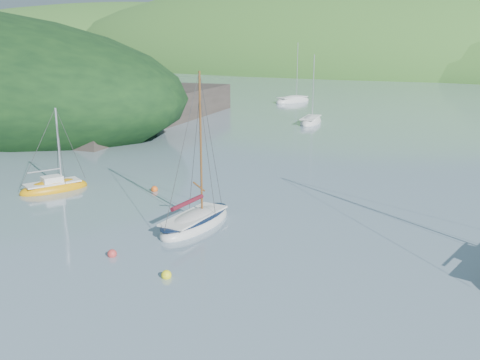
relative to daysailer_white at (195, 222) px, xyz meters
The scene contains 7 objects.
ground 7.31m from the daysailer_white, 75.39° to the right, with size 700.00×700.00×0.00m, color slate.
shoreline_hills 165.54m from the daysailer_white, 92.71° to the left, with size 690.00×135.00×56.00m.
daysailer_white is the anchor object (origin of this frame).
sailboat_yellow 12.44m from the daysailer_white, behind, with size 3.49×4.96×6.12m.
distant_sloop_a 38.38m from the daysailer_white, 103.52° to the left, with size 3.25×6.51×8.88m.
distant_sloop_c 59.65m from the daysailer_white, 109.71° to the left, with size 4.64×7.55×10.17m.
mooring_buoys 2.79m from the daysailer_white, 127.47° to the right, with size 9.58×10.84×0.46m.
Camera 1 is at (14.42, -15.80, 10.08)m, focal length 40.00 mm.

